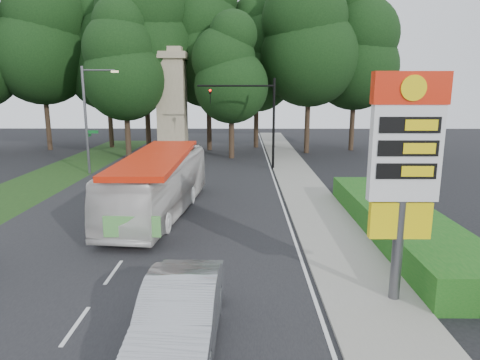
{
  "coord_description": "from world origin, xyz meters",
  "views": [
    {
      "loc": [
        4.58,
        -10.07,
        6.38
      ],
      "look_at": [
        4.44,
        9.46,
        2.2
      ],
      "focal_mm": 32.0,
      "sensor_mm": 36.0,
      "label": 1
    }
  ],
  "objects_px": {
    "gas_station_pylon": "(405,158)",
    "sedan_silver": "(180,314)",
    "traffic_signal_mast": "(257,111)",
    "transit_bus": "(159,184)",
    "streetlight_signs": "(88,115)",
    "monument": "(172,103)"
  },
  "relations": [
    {
      "from": "gas_station_pylon",
      "to": "sedan_silver",
      "type": "xyz_separation_m",
      "value": [
        -6.19,
        -2.37,
        -3.58
      ]
    },
    {
      "from": "traffic_signal_mast",
      "to": "sedan_silver",
      "type": "xyz_separation_m",
      "value": [
        -2.67,
        -24.37,
        -3.8
      ]
    },
    {
      "from": "transit_bus",
      "to": "sedan_silver",
      "type": "height_order",
      "value": "transit_bus"
    },
    {
      "from": "sedan_silver",
      "to": "transit_bus",
      "type": "bearing_deg",
      "value": 104.33
    },
    {
      "from": "transit_bus",
      "to": "streetlight_signs",
      "type": "bearing_deg",
      "value": 129.73
    },
    {
      "from": "gas_station_pylon",
      "to": "streetlight_signs",
      "type": "relative_size",
      "value": 0.86
    },
    {
      "from": "traffic_signal_mast",
      "to": "monument",
      "type": "distance_m",
      "value": 9.76
    },
    {
      "from": "transit_bus",
      "to": "gas_station_pylon",
      "type": "bearing_deg",
      "value": -40.36
    },
    {
      "from": "traffic_signal_mast",
      "to": "sedan_silver",
      "type": "relative_size",
      "value": 1.36
    },
    {
      "from": "monument",
      "to": "transit_bus",
      "type": "height_order",
      "value": "monument"
    },
    {
      "from": "gas_station_pylon",
      "to": "transit_bus",
      "type": "height_order",
      "value": "gas_station_pylon"
    },
    {
      "from": "streetlight_signs",
      "to": "gas_station_pylon",
      "type": "bearing_deg",
      "value": -51.04
    },
    {
      "from": "streetlight_signs",
      "to": "sedan_silver",
      "type": "xyz_separation_m",
      "value": [
        10.0,
        -22.38,
        -3.57
      ]
    },
    {
      "from": "streetlight_signs",
      "to": "transit_bus",
      "type": "relative_size",
      "value": 0.71
    },
    {
      "from": "transit_bus",
      "to": "sedan_silver",
      "type": "xyz_separation_m",
      "value": [
        2.75,
        -11.64,
        -0.7
      ]
    },
    {
      "from": "gas_station_pylon",
      "to": "streetlight_signs",
      "type": "bearing_deg",
      "value": 128.96
    },
    {
      "from": "gas_station_pylon",
      "to": "transit_bus",
      "type": "xyz_separation_m",
      "value": [
        -8.94,
        9.27,
        -2.88
      ]
    },
    {
      "from": "gas_station_pylon",
      "to": "traffic_signal_mast",
      "type": "relative_size",
      "value": 0.95
    },
    {
      "from": "traffic_signal_mast",
      "to": "transit_bus",
      "type": "distance_m",
      "value": 14.18
    },
    {
      "from": "traffic_signal_mast",
      "to": "sedan_silver",
      "type": "height_order",
      "value": "traffic_signal_mast"
    },
    {
      "from": "transit_bus",
      "to": "sedan_silver",
      "type": "bearing_deg",
      "value": -71.03
    },
    {
      "from": "traffic_signal_mast",
      "to": "streetlight_signs",
      "type": "bearing_deg",
      "value": -171.08
    }
  ]
}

